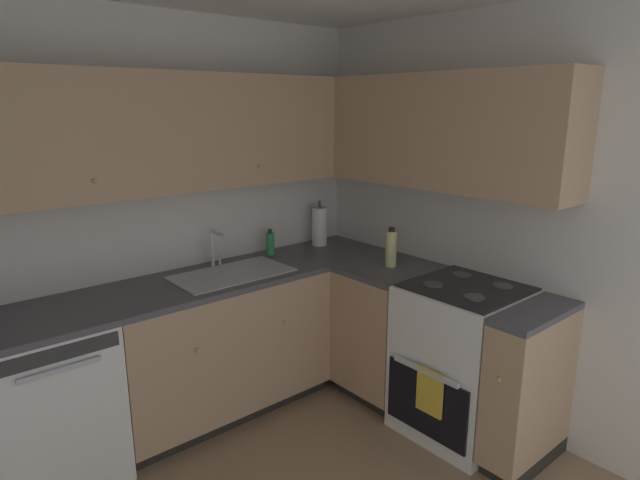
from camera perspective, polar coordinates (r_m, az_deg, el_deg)
wall_back at (r=3.33m, az=-20.95°, el=1.40°), size 3.54×0.05×2.45m
wall_right at (r=3.24m, az=21.61°, el=0.99°), size 0.05×3.31×2.45m
dishwasher at (r=3.17m, az=-26.94°, el=-15.20°), size 0.60×0.63×0.86m
lower_cabinets_back at (r=3.48m, az=-10.89°, el=-11.13°), size 1.35×0.62×0.86m
countertop_back at (r=3.31m, az=-11.27°, el=-4.16°), size 2.56×0.60×0.03m
lower_cabinets_right at (r=3.46m, az=11.12°, el=-11.23°), size 0.62×1.36×0.86m
countertop_right at (r=3.30m, az=11.46°, el=-4.23°), size 0.60×1.36×0.03m
oven_range at (r=3.33m, az=14.97°, el=-12.16°), size 0.68×0.62×1.05m
upper_cabinets_back at (r=3.20m, az=-15.84°, el=10.99°), size 2.24×0.34×0.67m
upper_cabinets_right at (r=3.37m, az=11.00°, el=11.40°), size 0.32×1.91×0.67m
sink at (r=3.34m, az=-9.36°, el=-4.29°), size 0.72×0.40×0.10m
faucet at (r=3.47m, az=-11.23°, el=-0.54°), size 0.07×0.16×0.24m
soap_bottle at (r=3.71m, az=-5.35°, el=-0.37°), size 0.06×0.06×0.18m
paper_towel_roll at (r=3.93m, az=-0.07°, el=1.48°), size 0.11×0.11×0.34m
oil_bottle at (r=3.44m, az=7.61°, el=-0.89°), size 0.07×0.07×0.26m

